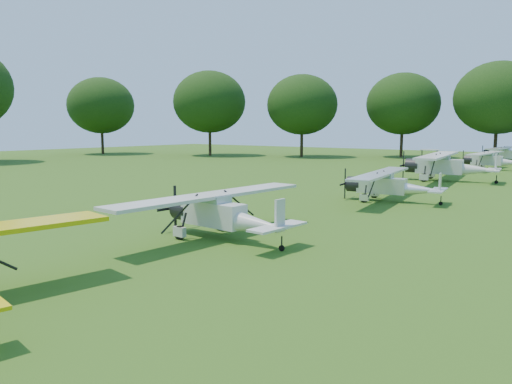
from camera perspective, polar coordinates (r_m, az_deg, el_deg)
ground at (r=19.88m, az=-3.81°, el=-5.39°), size 160.00×160.00×0.00m
tree_belt at (r=17.75m, az=5.56°, el=19.18°), size 137.36×130.27×14.52m
aircraft_3 at (r=19.69m, az=-3.99°, el=-2.18°), size 6.12×9.75×1.92m
aircraft_4 at (r=30.55m, az=14.98°, el=0.96°), size 6.01×9.53×1.87m
aircraft_5 at (r=43.54m, az=20.94°, el=2.98°), size 7.64×12.12×2.38m
aircraft_6 at (r=56.89m, az=25.32°, el=3.44°), size 6.18×9.81×1.94m
aircraft_7 at (r=69.40m, az=26.82°, el=4.00°), size 6.54×10.40×2.05m
golf_cart at (r=61.46m, az=19.13°, el=3.50°), size 2.37×1.77×1.82m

